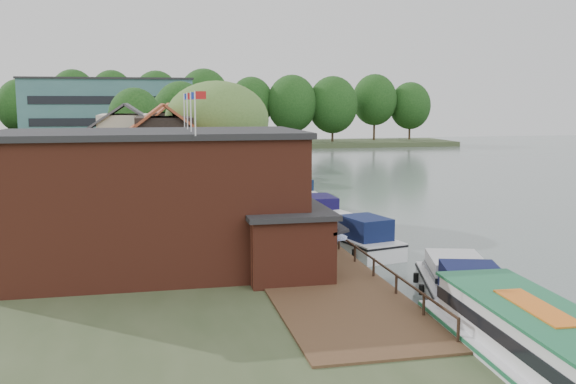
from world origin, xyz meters
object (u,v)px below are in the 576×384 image
cruiser_2 (311,209)px  tour_boat (545,355)px  hotel_block (110,118)px  umbrella_1 (314,239)px  umbrella_4 (281,211)px  cruiser_4 (276,177)px  cottage_a (164,162)px  cruiser_1 (350,231)px  swan (442,335)px  umbrella_3 (280,221)px  cruiser_0 (462,284)px  willow (218,144)px  umbrella_0 (326,250)px  cottage_c (170,145)px  cottage_b (127,152)px  pub (191,199)px  cruiser_3 (288,190)px  umbrella_2 (315,229)px

cruiser_2 → tour_boat: bearing=-90.2°
hotel_block → cruiser_2: 59.22m
umbrella_1 → umbrella_4: same height
cruiser_4 → tour_boat: (-1.13, -51.55, 0.14)m
cottage_a → cruiser_1: (11.74, -8.67, -4.00)m
tour_boat → swan: (-1.00, 5.43, -1.25)m
umbrella_3 → cruiser_0: (6.16, -12.18, -0.98)m
willow → cruiser_0: bearing=-72.5°
cruiser_4 → umbrella_0: bearing=-100.7°
cruiser_4 → cottage_c: bearing=-173.6°
umbrella_4 → umbrella_3: bearing=-101.9°
cottage_b → umbrella_4: 19.50m
cottage_a → cottage_b: 10.44m
umbrella_3 → pub: bearing=-138.0°
umbrella_0 → tour_boat: (3.93, -12.69, -0.81)m
pub → hotel_block: bearing=96.4°
hotel_block → cruiser_1: (18.74, -64.67, -5.90)m
umbrella_1 → cruiser_3: size_ratio=0.22×
cottage_a → umbrella_1: cottage_a is taller
willow → umbrella_0: bearing=-82.3°
hotel_block → cruiser_0: 80.66m
cruiser_4 → tour_boat: 51.56m
hotel_block → umbrella_2: 70.55m
pub → swan: (9.50, -10.14, -4.43)m
cruiser_4 → cruiser_0: bearing=-92.8°
umbrella_4 → tour_boat: umbrella_4 is taller
cottage_c → umbrella_3: (5.83, -28.75, -2.96)m
umbrella_1 → swan: bearing=-73.8°
pub → cruiser_0: size_ratio=1.87×
cottage_b → cruiser_3: cottage_b is taller
hotel_block → cruiser_3: size_ratio=2.33×
umbrella_2 → cruiser_1: (3.41, 4.03, -1.04)m
cottage_a → willow: 6.80m
cruiser_0 → umbrella_4: bearing=124.8°
umbrella_2 → cruiser_0: bearing=-63.2°
umbrella_2 → swan: 12.80m
cottage_a → cottage_c: (1.00, 19.00, 0.00)m
cruiser_0 → cruiser_2: size_ratio=0.99×
cruiser_0 → cruiser_2: (-1.73, 21.89, 0.01)m
umbrella_2 → cottage_b: bearing=116.5°
cottage_a → cottage_b: (-3.00, 10.00, 0.00)m
umbrella_4 → swan: size_ratio=5.40×
pub → cruiser_2: bearing=55.6°
cruiser_3 → cottage_b: bearing=177.8°
cottage_a → cruiser_1: bearing=-36.5°
hotel_block → cruiser_1: hotel_block is taller
cottage_b → umbrella_1: size_ratio=4.04×
hotel_block → tour_boat: size_ratio=1.88×
cruiser_3 → cottage_c: bearing=137.5°
cottage_a → swan: (10.50, -25.14, -5.03)m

